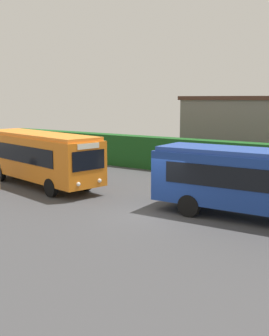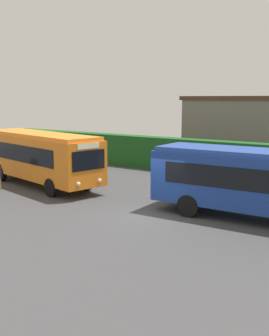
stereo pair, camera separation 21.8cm
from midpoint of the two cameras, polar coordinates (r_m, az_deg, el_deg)
ground_plane at (r=19.03m, az=2.34°, el=-6.39°), size 64.00×64.00×0.00m
bus_orange at (r=25.59m, az=-13.01°, el=1.66°), size 9.86×4.34×3.17m
bus_blue at (r=18.50m, az=17.46°, el=-1.68°), size 10.20×2.94×3.04m
hedge_row at (r=28.09m, az=14.07°, el=0.99°), size 44.00×1.24×2.39m
depot_building at (r=33.84m, az=15.12°, el=4.91°), size 9.69×5.44×5.37m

